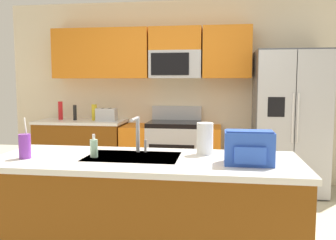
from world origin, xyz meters
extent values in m
cube|color=beige|center=(0.00, 2.15, 1.30)|extent=(5.20, 0.10, 2.60)
cube|color=orange|center=(-1.50, 1.94, 1.85)|extent=(0.70, 0.32, 0.70)
cube|color=orange|center=(-0.81, 1.94, 1.85)|extent=(0.69, 0.32, 0.70)
cube|color=orange|center=(0.62, 1.94, 1.85)|extent=(0.65, 0.32, 0.70)
cube|color=#B7BABF|center=(-0.08, 1.94, 1.69)|extent=(0.72, 0.32, 0.38)
cube|color=black|center=(-0.14, 1.78, 1.69)|extent=(0.52, 0.01, 0.30)
cube|color=orange|center=(-0.08, 1.94, 2.04)|extent=(0.72, 0.32, 0.32)
cube|color=brown|center=(-1.44, 1.80, 0.43)|extent=(1.23, 0.60, 0.86)
cube|color=silver|center=(-1.44, 1.80, 0.88)|extent=(1.26, 0.63, 0.04)
cube|color=#B7BABF|center=(-0.08, 1.80, 0.42)|extent=(0.72, 0.60, 0.84)
cube|color=black|center=(-0.08, 1.50, 0.45)|extent=(0.60, 0.01, 0.36)
cube|color=black|center=(-0.08, 1.80, 0.87)|extent=(0.72, 0.60, 0.06)
cube|color=#B7BABF|center=(-0.08, 2.07, 1.00)|extent=(0.72, 0.06, 0.20)
cube|color=orange|center=(-0.62, 1.80, 0.42)|extent=(0.36, 0.60, 0.84)
cube|color=orange|center=(0.42, 1.80, 0.42)|extent=(0.28, 0.60, 0.84)
cube|color=#4C4F54|center=(1.44, 1.75, 0.93)|extent=(0.90, 0.70, 1.85)
cube|color=#B7BABF|center=(1.21, 1.38, 0.93)|extent=(0.44, 0.04, 1.81)
cube|color=#B7BABF|center=(1.66, 1.38, 0.93)|extent=(0.44, 0.04, 1.81)
cylinder|color=silver|center=(1.41, 1.35, 1.02)|extent=(0.02, 0.02, 0.60)
cylinder|color=silver|center=(1.47, 1.35, 1.02)|extent=(0.02, 0.02, 0.60)
cube|color=black|center=(1.21, 1.36, 1.15)|extent=(0.20, 0.00, 0.24)
cube|color=brown|center=(0.01, -0.62, 0.43)|extent=(2.18, 0.79, 0.86)
cube|color=silver|center=(0.01, -0.62, 0.88)|extent=(2.22, 0.83, 0.04)
cube|color=#B7BABF|center=(-0.09, -0.57, 0.89)|extent=(0.68, 0.44, 0.03)
cube|color=#B7BABF|center=(-1.04, 1.75, 0.99)|extent=(0.28, 0.16, 0.18)
cube|color=black|center=(-1.09, 1.75, 1.08)|extent=(0.03, 0.11, 0.01)
cube|color=black|center=(-0.99, 1.75, 1.08)|extent=(0.03, 0.11, 0.01)
cylinder|color=black|center=(-1.53, 1.80, 1.01)|extent=(0.05, 0.05, 0.22)
cylinder|color=red|center=(-1.76, 1.84, 1.03)|extent=(0.06, 0.06, 0.26)
cylinder|color=yellow|center=(-1.25, 1.83, 1.01)|extent=(0.07, 0.07, 0.23)
cylinder|color=#B7BABF|center=(-0.09, -0.40, 1.04)|extent=(0.03, 0.03, 0.28)
cylinder|color=#B7BABF|center=(-0.09, -0.50, 1.17)|extent=(0.02, 0.20, 0.02)
cylinder|color=#B7BABF|center=(-0.03, -0.40, 0.95)|extent=(0.02, 0.02, 0.10)
cylinder|color=purple|center=(-0.84, -0.75, 0.99)|extent=(0.08, 0.08, 0.18)
cylinder|color=white|center=(-0.83, -0.75, 1.13)|extent=(0.01, 0.03, 0.14)
cylinder|color=#A5D8B2|center=(-0.36, -0.63, 0.97)|extent=(0.06, 0.06, 0.13)
cylinder|color=white|center=(-0.36, -0.63, 1.05)|extent=(0.02, 0.02, 0.04)
cylinder|color=white|center=(0.43, -0.41, 1.02)|extent=(0.12, 0.12, 0.24)
cube|color=blue|center=(0.74, -0.70, 1.01)|extent=(0.32, 0.20, 0.22)
cube|color=#2749A9|center=(0.74, -0.72, 1.11)|extent=(0.30, 0.14, 0.03)
cube|color=blue|center=(0.74, -0.81, 0.98)|extent=(0.20, 0.03, 0.11)
camera|label=1|loc=(0.54, -3.12, 1.45)|focal=38.57mm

